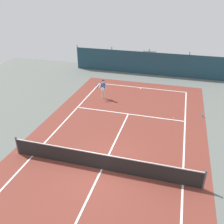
{
  "coord_description": "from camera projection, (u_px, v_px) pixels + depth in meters",
  "views": [
    {
      "loc": [
        3.23,
        -9.35,
        8.55
      ],
      "look_at": [
        -0.8,
        4.73,
        0.9
      ],
      "focal_mm": 38.94,
      "sensor_mm": 36.0,
      "label": 1
    }
  ],
  "objects": [
    {
      "name": "ground_plane",
      "position": [
        102.0,
        169.0,
        12.72
      ],
      "size": [
        36.0,
        36.0,
        0.0
      ],
      "primitive_type": "plane",
      "color": "slate"
    },
    {
      "name": "court_surface",
      "position": [
        102.0,
        169.0,
        12.72
      ],
      "size": [
        11.02,
        26.6,
        0.01
      ],
      "color": "brown",
      "rests_on": "ground"
    },
    {
      "name": "tennis_net",
      "position": [
        102.0,
        162.0,
        12.48
      ],
      "size": [
        10.12,
        0.1,
        1.1
      ],
      "color": "black",
      "rests_on": "ground"
    },
    {
      "name": "back_fence",
      "position": [
        149.0,
        67.0,
        26.45
      ],
      "size": [
        16.3,
        0.98,
        2.7
      ],
      "color": "#1E3D4C",
      "rests_on": "ground"
    },
    {
      "name": "tennis_player",
      "position": [
        103.0,
        88.0,
        20.25
      ],
      "size": [
        0.83,
        0.67,
        1.64
      ],
      "rotation": [
        0.0,
        0.0,
        2.81
      ],
      "color": "beige",
      "rests_on": "ground"
    },
    {
      "name": "tennis_ball_near_player",
      "position": [
        174.0,
        118.0,
        17.6
      ],
      "size": [
        0.07,
        0.07,
        0.07
      ],
      "primitive_type": "sphere",
      "color": "#CCDB33",
      "rests_on": "ground"
    },
    {
      "name": "parked_car",
      "position": [
        148.0,
        60.0,
        28.19
      ],
      "size": [
        2.13,
        4.26,
        1.68
      ],
      "rotation": [
        0.0,
        0.0,
        0.03
      ],
      "color": "black",
      "rests_on": "ground"
    },
    {
      "name": "water_bottle",
      "position": [
        203.0,
        115.0,
        17.73
      ],
      "size": [
        0.08,
        0.08,
        0.24
      ],
      "primitive_type": "cylinder",
      "color": "#338CD8",
      "rests_on": "ground"
    }
  ]
}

